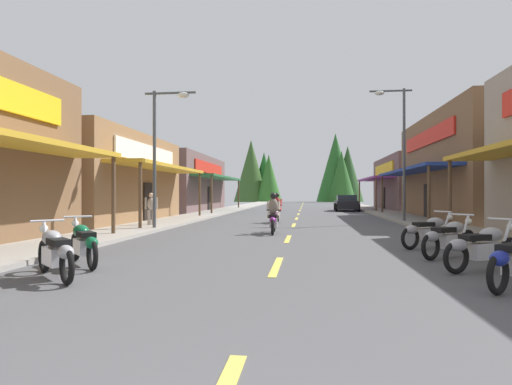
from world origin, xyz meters
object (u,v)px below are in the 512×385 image
(parked_car_curbside, at_px, (346,203))
(rider_cruising_lead, at_px, (273,216))
(streetlamp_right, at_px, (398,137))
(streetlamp_left, at_px, (163,138))
(motorcycle_parked_right_1, at_px, (483,247))
(pedestrian_by_shop, at_px, (151,207))
(motorcycle_parked_right_3, at_px, (429,231))
(rider_cruising_trailing, at_px, (277,210))
(motorcycle_parked_right_2, at_px, (449,237))
(motorcycle_parked_left_1, at_px, (55,252))
(motorcycle_parked_left_2, at_px, (84,243))

(parked_car_curbside, bearing_deg, rider_cruising_lead, 169.16)
(streetlamp_right, bearing_deg, streetlamp_left, -151.21)
(streetlamp_left, distance_m, motorcycle_parked_right_1, 12.84)
(parked_car_curbside, bearing_deg, pedestrian_by_shop, 152.94)
(streetlamp_right, bearing_deg, motorcycle_parked_right_3, -97.16)
(rider_cruising_lead, height_order, rider_cruising_trailing, same)
(rider_cruising_trailing, bearing_deg, motorcycle_parked_right_2, -157.20)
(rider_cruising_lead, distance_m, rider_cruising_trailing, 5.90)
(motorcycle_parked_right_3, distance_m, pedestrian_by_shop, 12.12)
(motorcycle_parked_left_1, xyz_separation_m, rider_cruising_lead, (3.23, 9.05, 0.17))
(motorcycle_parked_right_2, distance_m, motorcycle_parked_left_1, 8.59)
(motorcycle_parked_right_3, relative_size, parked_car_curbside, 0.43)
(streetlamp_left, bearing_deg, rider_cruising_lead, -8.81)
(streetlamp_left, relative_size, motorcycle_parked_left_2, 3.48)
(motorcycle_parked_left_1, distance_m, motorcycle_parked_left_2, 1.38)
(streetlamp_left, distance_m, rider_cruising_lead, 5.68)
(streetlamp_right, height_order, motorcycle_parked_right_2, streetlamp_right)
(motorcycle_parked_left_1, bearing_deg, motorcycle_parked_right_3, -103.30)
(motorcycle_parked_left_1, bearing_deg, motorcycle_parked_right_2, -113.12)
(motorcycle_parked_left_1, bearing_deg, parked_car_curbside, -61.09)
(streetlamp_right, height_order, motorcycle_parked_left_2, streetlamp_right)
(streetlamp_right, xyz_separation_m, parked_car_curbside, (-1.30, 14.92, -3.80))
(motorcycle_parked_left_1, bearing_deg, pedestrian_by_shop, -34.04)
(pedestrian_by_shop, relative_size, parked_car_curbside, 0.36)
(rider_cruising_trailing, bearing_deg, motorcycle_parked_left_1, 168.48)
(motorcycle_parked_left_2, bearing_deg, motorcycle_parked_right_3, -106.63)
(streetlamp_left, distance_m, streetlamp_right, 12.18)
(streetlamp_right, relative_size, rider_cruising_trailing, 3.27)
(rider_cruising_lead, bearing_deg, motorcycle_parked_left_2, 153.51)
(motorcycle_parked_right_3, distance_m, parked_car_curbside, 25.37)
(streetlamp_right, xyz_separation_m, motorcycle_parked_left_2, (-9.44, -14.26, -4.00))
(motorcycle_parked_right_2, bearing_deg, motorcycle_parked_right_1, -127.10)
(streetlamp_right, bearing_deg, rider_cruising_trailing, -173.82)
(streetlamp_right, xyz_separation_m, rider_cruising_lead, (-5.99, -6.58, -3.83))
(motorcycle_parked_right_1, bearing_deg, streetlamp_left, 109.22)
(motorcycle_parked_right_2, xyz_separation_m, rider_cruising_trailing, (-4.93, 11.53, 0.17))
(motorcycle_parked_left_1, distance_m, parked_car_curbside, 31.57)
(motorcycle_parked_right_1, bearing_deg, motorcycle_parked_left_2, 152.16)
(motorcycle_parked_left_1, height_order, motorcycle_parked_left_2, same)
(motorcycle_parked_right_2, distance_m, rider_cruising_trailing, 12.55)
(motorcycle_parked_right_1, relative_size, rider_cruising_trailing, 0.89)
(streetlamp_left, xyz_separation_m, motorcycle_parked_right_3, (9.34, -4.59, -3.32))
(streetlamp_left, bearing_deg, parked_car_curbside, 65.75)
(motorcycle_parked_right_3, relative_size, motorcycle_parked_left_1, 1.15)
(motorcycle_parked_right_3, bearing_deg, rider_cruising_trailing, 84.54)
(streetlamp_left, height_order, parked_car_curbside, streetlamp_left)
(motorcycle_parked_left_1, height_order, rider_cruising_trailing, rider_cruising_trailing)
(motorcycle_parked_right_2, height_order, motorcycle_parked_left_2, same)
(parked_car_curbside, bearing_deg, motorcycle_parked_right_2, -178.62)
(motorcycle_parked_left_2, height_order, parked_car_curbside, parked_car_curbside)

